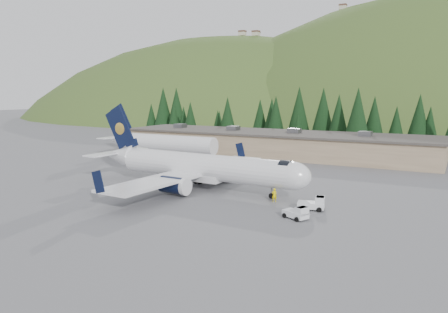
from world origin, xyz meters
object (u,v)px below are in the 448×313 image
baggage_tug_b (297,213)px  terminal_building (273,143)px  airliner (198,167)px  ramp_worker (274,195)px  baggage_tug_a (313,204)px  second_airliner (158,142)px

baggage_tug_b → terminal_building: size_ratio=0.04×
airliner → ramp_worker: bearing=-6.6°
airliner → baggage_tug_b: airliner is taller
baggage_tug_a → ramp_worker: size_ratio=1.89×
airliner → ramp_worker: airliner is taller
airliner → baggage_tug_b: 19.76m
airliner → second_airliner: bearing=140.4°
airliner → second_airliner: (-23.88, 21.95, 0.17)m
airliner → baggage_tug_b: (17.87, -8.08, -2.48)m
airliner → baggage_tug_a: (18.28, -3.49, -2.41)m
airliner → terminal_building: size_ratio=0.50×
baggage_tug_b → ramp_worker: ramp_worker is taller
ramp_worker → terminal_building: bearing=-93.8°
second_airliner → baggage_tug_b: (41.75, -30.02, -2.65)m
airliner → baggage_tug_a: airliner is taller
baggage_tug_b → baggage_tug_a: bearing=110.0°
airliner → second_airliner: airliner is taller
baggage_tug_a → baggage_tug_b: bearing=-107.4°
terminal_building → ramp_worker: 43.48m
second_airliner → baggage_tug_b: second_airliner is taller
second_airliner → baggage_tug_a: (42.16, -25.44, -2.58)m
baggage_tug_a → airliner: bearing=156.9°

